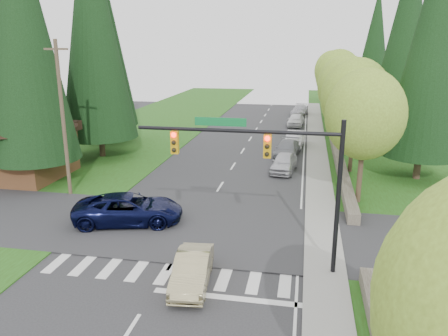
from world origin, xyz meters
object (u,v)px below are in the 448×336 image
(parked_car_b, at_px, (287,149))
(parked_car_c, at_px, (295,139))
(sedan_champagne, at_px, (192,270))
(suv_navy, at_px, (129,209))
(parked_car_a, at_px, (284,163))
(parked_car_d, at_px, (296,120))
(parked_car_e, at_px, (299,110))

(parked_car_b, relative_size, parked_car_c, 1.05)
(sedan_champagne, xyz_separation_m, parked_car_c, (3.35, 26.46, 0.10))
(sedan_champagne, relative_size, suv_navy, 0.67)
(parked_car_a, height_order, parked_car_b, parked_car_a)
(parked_car_a, xyz_separation_m, parked_car_c, (0.54, 8.82, 0.03))
(sedan_champagne, bearing_deg, parked_car_d, 79.28)
(parked_car_d, bearing_deg, parked_car_c, -84.08)
(suv_navy, bearing_deg, parked_car_e, -25.90)
(parked_car_a, height_order, parked_car_e, parked_car_a)
(parked_car_b, height_order, parked_car_e, parked_car_e)
(parked_car_a, bearing_deg, suv_navy, -117.35)
(parked_car_e, bearing_deg, sedan_champagne, -87.38)
(sedan_champagne, relative_size, parked_car_a, 0.93)
(parked_car_e, bearing_deg, parked_car_a, -84.35)
(suv_navy, distance_m, parked_car_b, 18.53)
(parked_car_b, distance_m, parked_car_e, 24.18)
(sedan_champagne, relative_size, parked_car_c, 0.87)
(parked_car_b, xyz_separation_m, parked_car_c, (0.54, 4.06, 0.06))
(parked_car_b, xyz_separation_m, parked_car_e, (0.55, 24.18, 0.01))
(parked_car_c, bearing_deg, parked_car_e, 94.78)
(sedan_champagne, xyz_separation_m, parked_car_d, (3.10, 38.04, 0.09))
(suv_navy, height_order, parked_car_d, suv_navy)
(parked_car_a, distance_m, parked_car_b, 4.76)
(parked_car_b, relative_size, parked_car_e, 0.98)
(suv_navy, bearing_deg, sedan_champagne, -151.92)
(parked_car_a, height_order, parked_car_d, parked_car_d)
(suv_navy, bearing_deg, parked_car_a, -47.74)
(sedan_champagne, relative_size, parked_car_d, 0.91)
(parked_car_e, bearing_deg, parked_car_d, -85.00)
(parked_car_c, height_order, parked_car_d, parked_car_c)
(sedan_champagne, height_order, parked_car_a, parked_car_a)
(parked_car_c, xyz_separation_m, parked_car_d, (-0.25, 11.58, -0.00))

